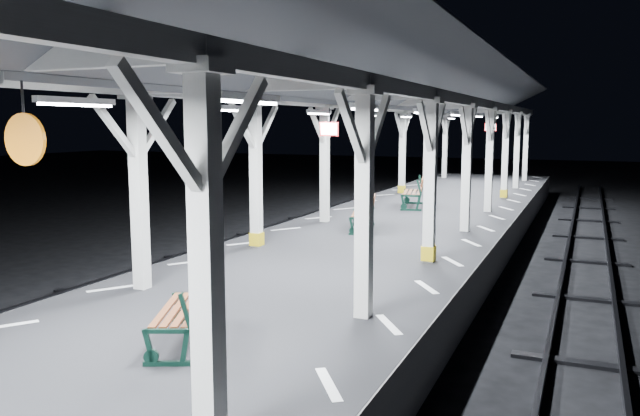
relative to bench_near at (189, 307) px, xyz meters
The scene contains 10 objects.
ground 4.19m from the bench_near, 94.47° to the left, with size 120.00×120.00×0.00m, color black.
platform 4.04m from the bench_near, 94.47° to the left, with size 6.00×50.00×1.00m, color black.
hazard_stripes_left 4.81m from the bench_near, 125.18° to the left, with size 1.00×48.00×0.01m, color silver.
hazard_stripes_right 4.48m from the bench_near, 61.25° to the left, with size 1.00×48.00×0.01m, color silver.
track_left 6.74m from the bench_near, 143.62° to the left, with size 2.20×60.00×0.16m.
track_right 6.27m from the bench_near, 39.79° to the left, with size 2.20×60.00×0.16m.
canopy 4.98m from the bench_near, 94.49° to the left, with size 5.40×49.00×4.65m.
bench_near is the anchor object (origin of this frame).
bench_mid 9.06m from the bench_near, 94.72° to the left, with size 1.06×1.77×0.90m.
bench_far 14.02m from the bench_near, 92.89° to the left, with size 1.09×2.00×1.03m.
Camera 1 is at (4.92, -10.33, 3.80)m, focal length 35.00 mm.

